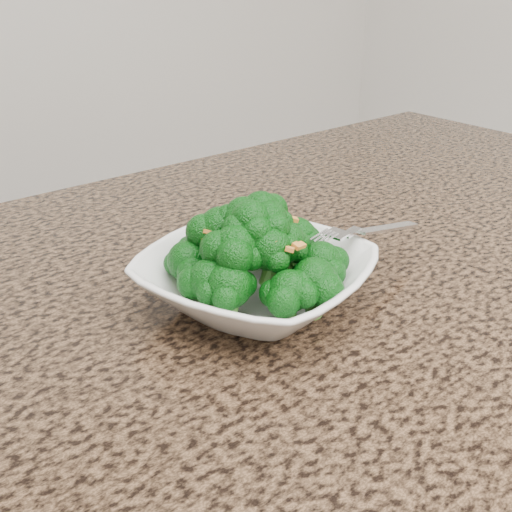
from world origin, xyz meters
TOP-DOWN VIEW (x-y plane):
  - granite_counter at (0.00, 0.30)m, footprint 1.64×1.04m
  - bowl at (0.06, 0.40)m, footprint 0.26×0.26m
  - broccoli_pile at (0.06, 0.40)m, footprint 0.18×0.18m
  - garlic_topping at (0.06, 0.40)m, footprint 0.11×0.11m
  - fork at (0.16, 0.37)m, footprint 0.17×0.05m

SIDE VIEW (x-z plane):
  - granite_counter at x=0.00m, z-range 0.87..0.90m
  - bowl at x=0.06m, z-range 0.90..0.95m
  - fork at x=0.16m, z-range 0.95..0.96m
  - broccoli_pile at x=0.06m, z-range 0.95..1.02m
  - garlic_topping at x=0.06m, z-range 1.02..1.03m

